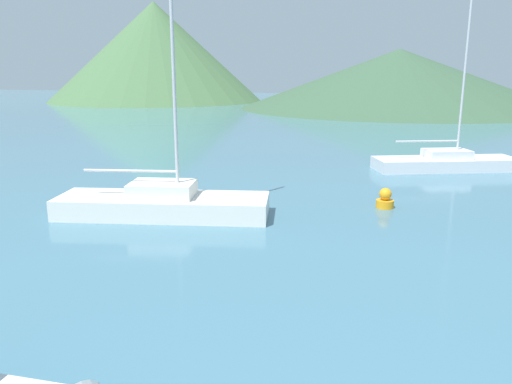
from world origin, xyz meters
name	(u,v)px	position (x,y,z in m)	size (l,w,h in m)	color
sailboat_inner	(163,202)	(-4.43, 14.29, 0.50)	(7.76, 3.75, 11.06)	white
sailboat_middle	(446,161)	(5.75, 26.51, 0.46)	(7.72, 4.81, 11.28)	silver
buoy_marker	(385,200)	(3.08, 17.77, 0.31)	(0.66, 0.66, 0.76)	orange
hill_west	(155,52)	(-39.65, 80.24, 8.43)	(37.08, 37.08, 16.86)	#476B42
hill_central	(398,79)	(1.84, 73.46, 4.09)	(44.48, 44.48, 8.19)	#38563D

